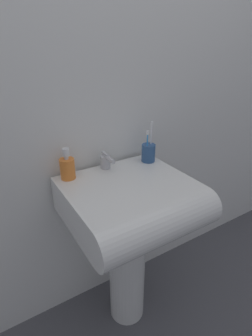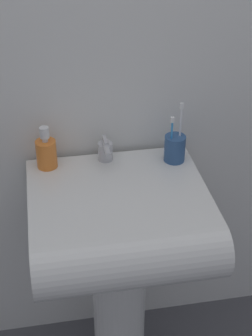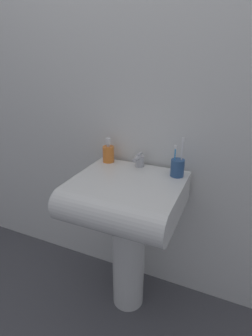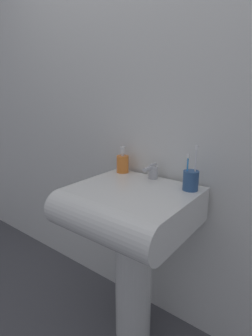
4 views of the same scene
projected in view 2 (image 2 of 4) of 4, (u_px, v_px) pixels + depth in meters
wall_back at (103, 66)px, 1.72m from camera, size 5.00×0.05×2.40m
sink_pedestal at (119, 303)px, 1.95m from camera, size 0.20×0.20×0.71m
sink_basin at (121, 223)px, 1.66m from camera, size 0.58×0.55×0.17m
faucet at (106, 151)px, 1.79m from camera, size 0.05×0.11×0.08m
toothbrush_cup at (175, 148)px, 1.79m from camera, size 0.07×0.07×0.22m
soap_bottle at (46, 152)px, 1.75m from camera, size 0.07×0.07×0.15m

